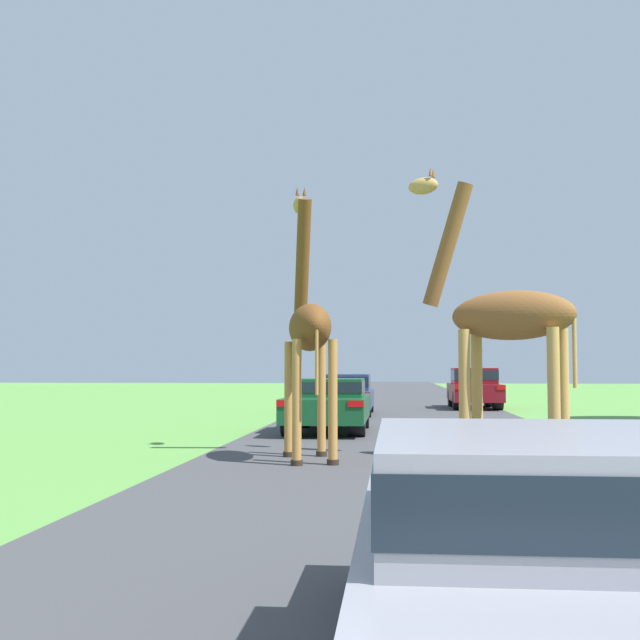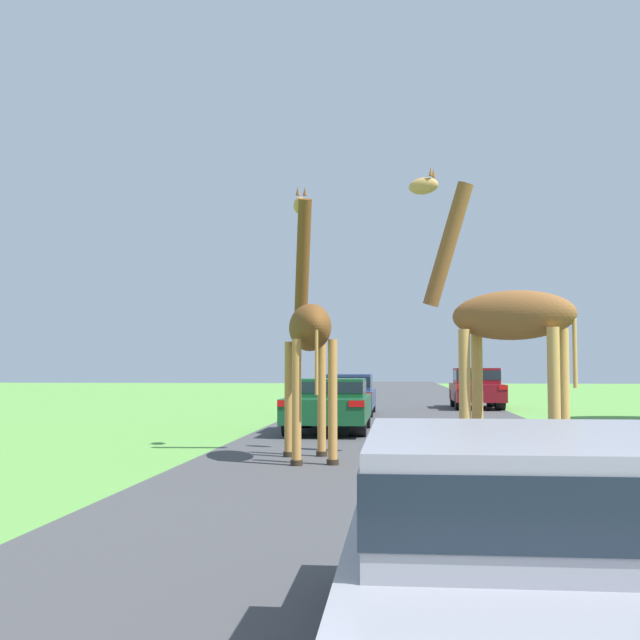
# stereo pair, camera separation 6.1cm
# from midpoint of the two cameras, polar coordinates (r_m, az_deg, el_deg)

# --- Properties ---
(road) EXTENTS (7.26, 120.00, 0.00)m
(road) POSITION_cam_midpoint_polar(r_m,az_deg,el_deg) (30.17, 6.02, -6.30)
(road) COLOR #424244
(road) RESTS_ON ground
(giraffe_near_road) EXTENTS (1.06, 2.65, 4.84)m
(giraffe_near_road) POSITION_cam_midpoint_polar(r_m,az_deg,el_deg) (13.40, -0.68, -0.51)
(giraffe_near_road) COLOR #B77F3D
(giraffe_near_road) RESTS_ON ground
(giraffe_companion) EXTENTS (2.84, 1.65, 5.06)m
(giraffe_companion) POSITION_cam_midpoint_polar(r_m,az_deg,el_deg) (13.69, 13.14, -0.14)
(giraffe_companion) COLOR tan
(giraffe_companion) RESTS_ON ground
(car_lead_maroon) EXTENTS (1.92, 4.48, 1.22)m
(car_lead_maroon) POSITION_cam_midpoint_polar(r_m,az_deg,el_deg) (3.96, 17.15, -15.70)
(car_lead_maroon) COLOR gray
(car_lead_maroon) RESTS_ON ground
(car_queue_right) EXTENTS (1.82, 4.68, 1.32)m
(car_queue_right) POSITION_cam_midpoint_polar(r_m,az_deg,el_deg) (26.36, 1.95, -5.21)
(car_queue_right) COLOR navy
(car_queue_right) RESTS_ON ground
(car_queue_left) EXTENTS (1.86, 4.33, 1.27)m
(car_queue_left) POSITION_cam_midpoint_polar(r_m,az_deg,el_deg) (19.23, 0.75, -5.89)
(car_queue_left) COLOR #144C28
(car_queue_left) RESTS_ON ground
(car_far_ahead) EXTENTS (1.78, 4.31, 1.52)m
(car_far_ahead) POSITION_cam_midpoint_polar(r_m,az_deg,el_deg) (30.97, 11.11, -4.69)
(car_far_ahead) COLOR maroon
(car_far_ahead) RESTS_ON ground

